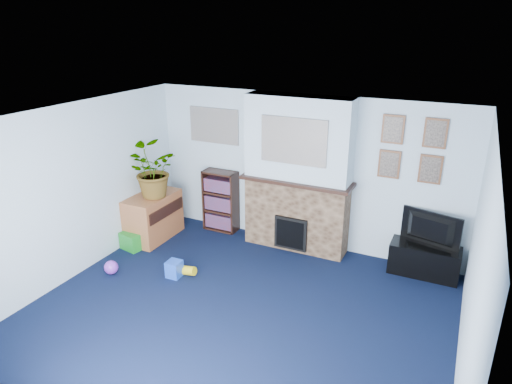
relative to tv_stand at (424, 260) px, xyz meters
The scene contains 26 objects.
floor 2.82m from the tv_stand, 133.85° to the right, with size 5.00×4.50×0.01m, color black.
ceiling 3.56m from the tv_stand, 133.85° to the right, with size 5.00×4.50×0.01m, color white.
wall_back 2.19m from the tv_stand, behind, with size 5.00×0.04×2.40m, color silver.
wall_front 4.80m from the tv_stand, 114.49° to the right, with size 5.00×0.04×2.40m, color silver.
wall_left 4.99m from the tv_stand, 155.48° to the right, with size 0.04×4.50×2.40m, color silver.
wall_right 2.32m from the tv_stand, 74.84° to the right, with size 0.04×4.50×2.40m, color silver.
chimney_breast 2.17m from the tv_stand, behind, with size 1.72×0.50×2.40m.
collage_main 2.50m from the tv_stand, behind, with size 1.00×0.03×0.68m, color gray.
collage_left 3.84m from the tv_stand, behind, with size 0.90×0.03×0.58m, color gray.
portrait_tl 1.90m from the tv_stand, 162.90° to the left, with size 0.30×0.03×0.40m, color brown.
portrait_tr 1.79m from the tv_stand, 116.57° to the left, with size 0.30×0.03×0.40m, color brown.
portrait_bl 1.45m from the tv_stand, 162.90° to the left, with size 0.30×0.03×0.40m, color brown.
portrait_br 1.29m from the tv_stand, 116.57° to the left, with size 0.30×0.03×0.40m, color brown.
tv_stand is the anchor object (origin of this frame).
television 0.46m from the tv_stand, 90.00° to the left, with size 0.83×0.11×0.48m, color black.
bookshelf 3.35m from the tv_stand, behind, with size 0.58×0.28×1.05m.
sideboard 4.25m from the tv_stand, behind, with size 0.53×0.96×0.75m, color #A25C34.
potted_plant 4.31m from the tv_stand, 169.94° to the right, with size 0.78×0.68×0.87m, color #26661E.
mantel_clock 2.24m from the tv_stand, behind, with size 0.11×0.07×0.15m, color gold.
mantel_candle 2.00m from the tv_stand, behind, with size 0.05×0.05×0.15m, color #B2BFC6.
mantel_teddy 2.73m from the tv_stand, behind, with size 0.12×0.12×0.12m, color gray.
mantel_can 1.54m from the tv_stand, behind, with size 0.06×0.06×0.12m, color blue.
green_crate 4.41m from the tv_stand, 164.71° to the right, with size 0.34×0.27×0.27m, color #198C26.
toy_ball 4.45m from the tv_stand, 154.55° to the right, with size 0.20×0.20×0.20m, color purple.
toy_block 3.54m from the tv_stand, 153.34° to the right, with size 0.19×0.19×0.24m, color blue.
toy_tube 3.38m from the tv_stand, 154.04° to the right, with size 0.13×0.13×0.28m, color yellow.
Camera 1 is at (2.26, -4.13, 3.40)m, focal length 32.00 mm.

